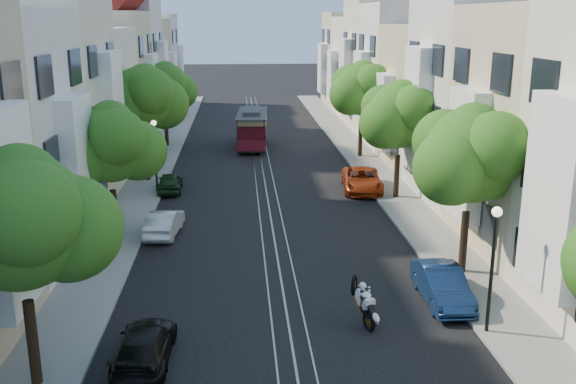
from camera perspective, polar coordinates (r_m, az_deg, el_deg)
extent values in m
plane|color=black|center=(43.32, -2.28, 2.12)|extent=(200.00, 200.00, 0.00)
cube|color=gray|center=(44.15, 7.17, 2.35)|extent=(2.50, 80.00, 0.12)
cube|color=gray|center=(43.66, -11.84, 1.99)|extent=(2.50, 80.00, 0.12)
cube|color=gray|center=(43.30, -3.01, 2.12)|extent=(0.06, 80.00, 0.02)
cube|color=gray|center=(43.31, -2.28, 2.14)|extent=(0.06, 80.00, 0.02)
cube|color=gray|center=(43.34, -1.55, 2.15)|extent=(0.06, 80.00, 0.02)
cube|color=tan|center=(43.31, -2.28, 2.13)|extent=(0.08, 80.00, 0.01)
cube|color=white|center=(21.23, 22.95, -0.23)|extent=(0.90, 3.04, 6.05)
cube|color=beige|center=(29.82, 22.68, 4.73)|extent=(7.00, 8.00, 10.00)
cube|color=white|center=(28.46, 15.66, 3.25)|extent=(0.90, 3.04, 5.50)
cube|color=silver|center=(36.92, 17.29, 8.61)|extent=(7.00, 8.00, 12.00)
cube|color=white|center=(35.82, 11.46, 7.26)|extent=(0.90, 3.04, 6.60)
cube|color=#C6B28C|center=(44.58, 13.42, 7.98)|extent=(7.00, 8.00, 9.00)
cube|color=white|center=(43.68, 8.56, 7.12)|extent=(0.90, 3.04, 4.95)
cube|color=white|center=(52.14, 10.81, 9.96)|extent=(7.00, 8.00, 10.50)
cube|color=white|center=(51.37, 6.62, 9.10)|extent=(0.90, 3.04, 5.78)
cube|color=beige|center=(59.84, 8.84, 11.18)|extent=(7.00, 8.00, 11.50)
cube|color=white|center=(59.17, 5.16, 10.36)|extent=(0.90, 3.04, 6.32)
cube|color=silver|center=(67.71, 7.27, 10.85)|extent=(7.00, 8.00, 9.50)
cube|color=white|center=(67.11, 4.02, 10.24)|extent=(0.90, 3.04, 5.23)
cube|color=beige|center=(75.53, 6.06, 11.52)|extent=(7.00, 8.00, 10.00)
cube|color=white|center=(75.00, 3.13, 10.94)|extent=(0.90, 3.04, 5.50)
cube|color=white|center=(20.07, -23.72, -1.44)|extent=(0.90, 3.04, 5.93)
cube|color=white|center=(27.60, -18.35, 2.50)|extent=(0.90, 3.04, 5.39)
cube|color=beige|center=(35.95, -21.55, 7.89)|extent=(7.00, 8.00, 11.76)
cube|color=white|center=(35.15, -15.43, 6.70)|extent=(0.90, 3.04, 6.47)
cube|color=silver|center=(43.78, -18.37, 7.37)|extent=(7.00, 8.00, 8.82)
cube|color=white|center=(43.12, -13.36, 6.68)|extent=(0.90, 3.04, 4.85)
cube|color=beige|center=(51.46, -16.36, 9.43)|extent=(7.00, 8.00, 10.29)
cube|color=white|center=(50.90, -12.05, 8.72)|extent=(0.90, 3.04, 5.66)
cube|color=silver|center=(59.25, -14.83, 10.71)|extent=(7.00, 8.00, 11.27)
cube|color=white|center=(58.76, -11.07, 10.01)|extent=(0.90, 3.04, 6.20)
cube|color=#C6B28C|center=(67.18, -13.58, 10.43)|extent=(7.00, 8.00, 9.31)
cube|color=white|center=(66.76, -10.27, 9.94)|extent=(0.90, 3.04, 5.12)
cube|color=white|center=(75.06, -12.65, 11.14)|extent=(7.00, 8.00, 9.80)
cube|color=white|center=(74.68, -9.67, 10.67)|extent=(0.90, 3.04, 5.39)
cylinder|color=black|center=(26.15, 15.34, -4.28)|extent=(0.30, 0.30, 2.45)
sphere|color=#215A16|center=(25.24, 15.89, 3.16)|extent=(3.64, 3.64, 3.64)
sphere|color=#215A16|center=(26.17, 17.73, 2.54)|extent=(2.91, 2.91, 2.91)
sphere|color=#215A16|center=(24.34, 14.30, 2.12)|extent=(2.84, 2.84, 2.84)
sphere|color=#215A16|center=(25.20, 16.18, 5.21)|extent=(2.18, 2.18, 2.18)
cylinder|color=black|center=(36.26, 9.63, 1.44)|extent=(0.30, 0.30, 2.38)
sphere|color=#215A16|center=(35.62, 9.87, 6.70)|extent=(3.54, 3.54, 3.54)
sphere|color=#215A16|center=(36.44, 11.34, 6.18)|extent=(2.83, 2.83, 2.83)
sphere|color=#215A16|center=(34.77, 8.60, 6.05)|extent=(2.76, 2.76, 2.76)
sphere|color=#215A16|center=(35.62, 10.06, 8.15)|extent=(2.12, 2.12, 2.12)
cylinder|color=black|center=(46.76, 6.44, 4.75)|extent=(0.30, 0.30, 2.52)
sphere|color=#215A16|center=(46.24, 6.58, 9.09)|extent=(3.74, 3.74, 3.74)
sphere|color=#215A16|center=(46.99, 7.78, 8.66)|extent=(3.00, 3.00, 3.00)
sphere|color=#215A16|center=(45.42, 5.54, 8.63)|extent=(2.92, 2.92, 2.92)
sphere|color=#215A16|center=(46.27, 6.71, 10.21)|extent=(2.25, 2.25, 2.25)
cylinder|color=black|center=(19.13, -21.74, -12.31)|extent=(0.30, 0.30, 2.45)
sphere|color=#215A16|center=(17.86, -22.83, -2.37)|extent=(3.64, 3.64, 3.64)
sphere|color=#215A16|center=(18.12, -18.92, -3.07)|extent=(2.91, 2.91, 2.91)
sphere|color=#215A16|center=(17.69, -22.72, 0.52)|extent=(2.18, 2.18, 2.18)
cylinder|color=black|center=(29.99, -15.16, -1.93)|extent=(0.30, 0.30, 2.27)
sphere|color=#215A16|center=(29.23, -15.60, 4.11)|extent=(3.38, 3.38, 3.38)
sphere|color=#215A16|center=(29.59, -13.27, 3.61)|extent=(2.70, 2.70, 2.70)
sphere|color=#215A16|center=(28.82, -17.67, 3.19)|extent=(2.64, 2.64, 2.64)
sphere|color=#215A16|center=(29.15, -15.49, 5.89)|extent=(2.03, 2.03, 2.03)
cylinder|color=black|center=(40.45, -12.40, 2.91)|extent=(0.30, 0.30, 2.62)
sphere|color=#215A16|center=(39.85, -12.70, 8.13)|extent=(3.90, 3.90, 3.90)
sphere|color=#215A16|center=(40.25, -11.01, 7.71)|extent=(3.12, 3.12, 3.12)
sphere|color=#215A16|center=(39.35, -14.20, 7.51)|extent=(3.04, 3.04, 3.04)
sphere|color=#215A16|center=(39.83, -12.61, 9.44)|extent=(2.34, 2.34, 2.34)
cylinder|color=black|center=(51.20, -10.75, 5.41)|extent=(0.30, 0.30, 2.38)
sphere|color=#215A16|center=(50.74, -10.94, 9.16)|extent=(3.54, 3.54, 3.54)
sphere|color=#215A16|center=(51.17, -9.62, 8.82)|extent=(2.83, 2.83, 2.83)
sphere|color=#215A16|center=(50.20, -12.10, 8.69)|extent=(2.76, 2.76, 2.76)
sphere|color=#215A16|center=(50.75, -10.87, 10.18)|extent=(2.12, 2.12, 2.12)
cylinder|color=black|center=(21.21, 17.65, -6.86)|extent=(0.12, 0.12, 4.00)
sphere|color=#FFF2CC|center=(20.57, 18.09, -1.69)|extent=(0.32, 0.32, 0.32)
cylinder|color=black|center=(37.28, -11.70, 2.99)|extent=(0.12, 0.12, 4.00)
sphere|color=#FFF2CC|center=(36.92, -11.86, 6.02)|extent=(0.32, 0.32, 0.32)
torus|color=black|center=(21.45, 7.21, -11.31)|extent=(0.35, 0.75, 0.74)
torus|color=black|center=(21.99, 5.90, -8.24)|extent=(0.36, 0.72, 0.72)
ellipsoid|color=silver|center=(21.58, 6.65, -9.44)|extent=(0.71, 1.09, 0.93)
ellipsoid|color=silver|center=(21.30, 7.00, -9.33)|extent=(0.51, 0.64, 0.52)
cube|color=black|center=(21.11, 7.47, -10.34)|extent=(0.35, 0.54, 0.41)
cube|color=silver|center=(21.30, 7.03, -9.47)|extent=(0.47, 0.61, 0.20)
sphere|color=black|center=(21.53, 6.63, -8.97)|extent=(0.26, 0.26, 0.26)
cube|color=black|center=(50.43, -3.17, 4.46)|extent=(2.46, 7.24, 0.27)
cube|color=#510D1A|center=(50.24, -3.19, 5.66)|extent=(2.39, 4.57, 2.14)
cube|color=beige|center=(50.11, -3.20, 6.56)|extent=(2.44, 4.62, 0.54)
cube|color=#2D2D30|center=(50.06, -3.21, 6.97)|extent=(2.63, 7.25, 0.16)
cube|color=#2D2D30|center=(50.02, -3.21, 7.22)|extent=(1.48, 4.08, 0.31)
imported|color=#0D2042|center=(23.70, 13.55, -8.04)|extent=(1.39, 3.93, 1.29)
imported|color=#922C0D|center=(37.75, 6.60, 1.08)|extent=(2.64, 4.92, 1.31)
imported|color=black|center=(19.79, -12.63, -13.15)|extent=(1.66, 3.88, 1.11)
imported|color=silver|center=(30.47, -10.93, -2.70)|extent=(1.60, 3.69, 1.18)
imported|color=black|center=(37.94, -10.45, 0.87)|extent=(1.46, 3.40, 1.14)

